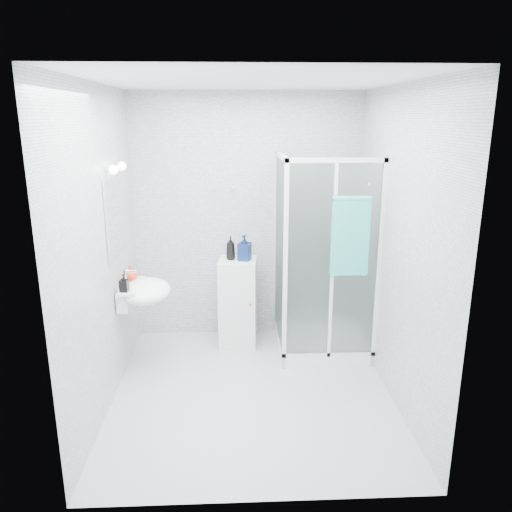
{
  "coord_description": "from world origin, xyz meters",
  "views": [
    {
      "loc": [
        -0.14,
        -3.9,
        2.34
      ],
      "look_at": [
        0.05,
        0.35,
        1.15
      ],
      "focal_mm": 35.0,
      "sensor_mm": 36.0,
      "label": 1
    }
  ],
  "objects_px": {
    "wall_basin": "(143,292)",
    "shampoo_bottle_b": "(244,247)",
    "shampoo_bottle_a": "(231,248)",
    "soap_dispenser_black": "(124,283)",
    "hand_towel": "(350,234)",
    "soap_dispenser_orange": "(131,273)",
    "shower_enclosure": "(315,311)",
    "storage_cabinet": "(238,302)"
  },
  "relations": [
    {
      "from": "wall_basin",
      "to": "hand_towel",
      "type": "height_order",
      "value": "hand_towel"
    },
    {
      "from": "shampoo_bottle_b",
      "to": "storage_cabinet",
      "type": "bearing_deg",
      "value": 172.63
    },
    {
      "from": "shower_enclosure",
      "to": "soap_dispenser_orange",
      "type": "distance_m",
      "value": 1.86
    },
    {
      "from": "shampoo_bottle_a",
      "to": "soap_dispenser_orange",
      "type": "bearing_deg",
      "value": -153.75
    },
    {
      "from": "shower_enclosure",
      "to": "wall_basin",
      "type": "distance_m",
      "value": 1.72
    },
    {
      "from": "shower_enclosure",
      "to": "soap_dispenser_orange",
      "type": "xyz_separation_m",
      "value": [
        -1.78,
        -0.2,
        0.49
      ]
    },
    {
      "from": "shower_enclosure",
      "to": "soap_dispenser_black",
      "type": "height_order",
      "value": "shower_enclosure"
    },
    {
      "from": "shower_enclosure",
      "to": "shampoo_bottle_b",
      "type": "distance_m",
      "value": 0.96
    },
    {
      "from": "wall_basin",
      "to": "shampoo_bottle_b",
      "type": "distance_m",
      "value": 1.13
    },
    {
      "from": "hand_towel",
      "to": "shampoo_bottle_b",
      "type": "xyz_separation_m",
      "value": [
        -0.93,
        0.63,
        -0.27
      ]
    },
    {
      "from": "shower_enclosure",
      "to": "shampoo_bottle_b",
      "type": "xyz_separation_m",
      "value": [
        -0.71,
        0.23,
        0.61
      ]
    },
    {
      "from": "shower_enclosure",
      "to": "shampoo_bottle_a",
      "type": "xyz_separation_m",
      "value": [
        -0.85,
        0.26,
        0.6
      ]
    },
    {
      "from": "shampoo_bottle_a",
      "to": "soap_dispenser_black",
      "type": "height_order",
      "value": "shampoo_bottle_a"
    },
    {
      "from": "shower_enclosure",
      "to": "storage_cabinet",
      "type": "bearing_deg",
      "value": 162.83
    },
    {
      "from": "soap_dispenser_orange",
      "to": "soap_dispenser_black",
      "type": "relative_size",
      "value": 0.99
    },
    {
      "from": "storage_cabinet",
      "to": "shampoo_bottle_b",
      "type": "xyz_separation_m",
      "value": [
        0.07,
        -0.01,
        0.6
      ]
    },
    {
      "from": "hand_towel",
      "to": "soap_dispenser_orange",
      "type": "relative_size",
      "value": 4.6
    },
    {
      "from": "soap_dispenser_black",
      "to": "shampoo_bottle_b",
      "type": "bearing_deg",
      "value": 34.07
    },
    {
      "from": "storage_cabinet",
      "to": "shampoo_bottle_a",
      "type": "xyz_separation_m",
      "value": [
        -0.07,
        0.02,
        0.59
      ]
    },
    {
      "from": "shower_enclosure",
      "to": "hand_towel",
      "type": "xyz_separation_m",
      "value": [
        0.22,
        -0.4,
        0.89
      ]
    },
    {
      "from": "storage_cabinet",
      "to": "shower_enclosure",
      "type": "bearing_deg",
      "value": -12.27
    },
    {
      "from": "hand_towel",
      "to": "soap_dispenser_orange",
      "type": "height_order",
      "value": "hand_towel"
    },
    {
      "from": "shower_enclosure",
      "to": "storage_cabinet",
      "type": "xyz_separation_m",
      "value": [
        -0.78,
        0.24,
        0.02
      ]
    },
    {
      "from": "shower_enclosure",
      "to": "hand_towel",
      "type": "relative_size",
      "value": 2.77
    },
    {
      "from": "shampoo_bottle_a",
      "to": "soap_dispenser_black",
      "type": "distance_m",
      "value": 1.2
    },
    {
      "from": "shower_enclosure",
      "to": "shampoo_bottle_a",
      "type": "relative_size",
      "value": 8.19
    },
    {
      "from": "shower_enclosure",
      "to": "soap_dispenser_black",
      "type": "relative_size",
      "value": 12.65
    },
    {
      "from": "wall_basin",
      "to": "soap_dispenser_orange",
      "type": "xyz_separation_m",
      "value": [
        -0.12,
        0.12,
        0.14
      ]
    },
    {
      "from": "wall_basin",
      "to": "storage_cabinet",
      "type": "relative_size",
      "value": 0.6
    },
    {
      "from": "wall_basin",
      "to": "storage_cabinet",
      "type": "xyz_separation_m",
      "value": [
        0.88,
        0.56,
        -0.33
      ]
    },
    {
      "from": "hand_towel",
      "to": "soap_dispenser_black",
      "type": "height_order",
      "value": "hand_towel"
    },
    {
      "from": "hand_towel",
      "to": "shampoo_bottle_a",
      "type": "bearing_deg",
      "value": 148.29
    },
    {
      "from": "storage_cabinet",
      "to": "soap_dispenser_orange",
      "type": "relative_size",
      "value": 5.91
    },
    {
      "from": "soap_dispenser_black",
      "to": "shower_enclosure",
      "type": "bearing_deg",
      "value": 15.48
    },
    {
      "from": "soap_dispenser_orange",
      "to": "soap_dispenser_black",
      "type": "height_order",
      "value": "soap_dispenser_black"
    },
    {
      "from": "shampoo_bottle_a",
      "to": "shampoo_bottle_b",
      "type": "height_order",
      "value": "shampoo_bottle_b"
    },
    {
      "from": "wall_basin",
      "to": "shampoo_bottle_b",
      "type": "bearing_deg",
      "value": 30.04
    },
    {
      "from": "hand_towel",
      "to": "soap_dispenser_black",
      "type": "xyz_separation_m",
      "value": [
        -2.0,
        -0.09,
        -0.39
      ]
    },
    {
      "from": "soap_dispenser_black",
      "to": "soap_dispenser_orange",
      "type": "bearing_deg",
      "value": 90.0
    },
    {
      "from": "hand_towel",
      "to": "soap_dispenser_black",
      "type": "distance_m",
      "value": 2.04
    },
    {
      "from": "shower_enclosure",
      "to": "storage_cabinet",
      "type": "height_order",
      "value": "shower_enclosure"
    },
    {
      "from": "shower_enclosure",
      "to": "shampoo_bottle_a",
      "type": "bearing_deg",
      "value": 162.99
    }
  ]
}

